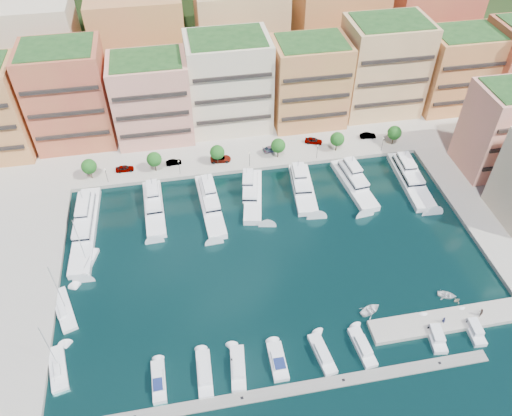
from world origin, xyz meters
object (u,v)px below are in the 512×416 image
object	(u,v)px
lamppost_1	(179,165)
car_1	(174,162)
car_4	(314,141)
yacht_5	(353,181)
cruiser_1	(159,382)
tree_2	(217,152)
yacht_3	(252,193)
tree_4	(337,139)
yacht_4	(302,186)
car_2	(221,159)
person_1	(481,313)
cruiser_9	(473,329)
tender_3	(457,300)
cruiser_8	(435,335)
sailboat_2	(87,263)
yacht_2	(210,202)
cruiser_4	(278,362)
lamppost_3	(317,150)
lamppost_0	(106,173)
yacht_6	(410,177)
car_3	(272,149)
tree_3	(278,146)
cruiser_2	(205,374)
cruiser_6	(362,347)
tender_2	(447,295)
lamppost_4	(383,142)
sailboat_1	(64,310)
person_0	(444,320)
cruiser_3	(238,368)
sailboat_0	(58,369)
tree_1	(154,159)
yacht_0	(85,225)
car_5	(368,136)
tree_0	(89,167)
tender_0	(370,310)
yacht_1	(154,206)
cruiser_5	(322,354)
car_0	(125,168)
tree_5	(394,133)

from	to	relation	value
lamppost_1	car_1	xyz separation A→B (m)	(-1.34, 4.18, -2.17)
car_1	car_4	bearing A→B (deg)	-90.01
yacht_5	cruiser_1	bearing A→B (deg)	-138.32
tree_2	yacht_3	world-z (taller)	tree_2
tree_4	yacht_5	world-z (taller)	tree_4
lamppost_1	yacht_4	bearing A→B (deg)	-19.67
car_2	person_1	distance (m)	71.17
cruiser_9	tender_3	xyz separation A→B (m)	(0.16, 6.75, -0.15)
cruiser_8	sailboat_2	bearing A→B (deg)	155.20
yacht_2	cruiser_4	distance (m)	44.27
lamppost_3	cruiser_9	distance (m)	57.93
lamppost_0	yacht_6	size ratio (longest dim) A/B	0.19
car_3	tree_4	bearing A→B (deg)	-112.19
tree_3	cruiser_2	bearing A→B (deg)	-113.94
cruiser_6	car_2	bearing A→B (deg)	107.32
sailboat_2	tender_2	distance (m)	75.14
yacht_2	lamppost_4	bearing A→B (deg)	14.23
sailboat_1	person_0	bearing A→B (deg)	-13.04
yacht_2	cruiser_3	size ratio (longest dim) A/B	2.45
yacht_3	cruiser_6	size ratio (longest dim) A/B	2.24
lamppost_4	sailboat_0	bearing A→B (deg)	-147.80
car_4	cruiser_2	bearing A→B (deg)	170.81
tree_1	cruiser_4	xyz separation A→B (m)	(19.41, -58.10, -4.17)
cruiser_2	person_0	distance (m)	45.84
yacht_0	sailboat_2	world-z (taller)	sailboat_2
lamppost_0	cruiser_4	world-z (taller)	lamppost_0
car_5	cruiser_3	bearing A→B (deg)	149.03
sailboat_2	tender_2	size ratio (longest dim) A/B	3.58
yacht_0	sailboat_2	distance (m)	10.95
sailboat_0	sailboat_2	bearing A→B (deg)	81.63
tender_3	tree_4	bearing A→B (deg)	-1.65
yacht_3	car_3	world-z (taller)	yacht_3
cruiser_6	lamppost_3	bearing A→B (deg)	83.19
tree_0	cruiser_4	bearing A→B (deg)	-58.64
tree_1	tender_0	distance (m)	64.33
yacht_1	person_0	distance (m)	68.14
sailboat_2	yacht_3	bearing A→B (deg)	21.07
lamppost_4	yacht_4	size ratio (longest dim) A/B	0.23
tree_4	tender_0	size ratio (longest dim) A/B	1.27
cruiser_5	cruiser_8	bearing A→B (deg)	0.02
sailboat_1	person_1	bearing A→B (deg)	-11.68
tender_2	person_1	bearing A→B (deg)	-125.90
cruiser_3	lamppost_0	bearing A→B (deg)	113.43
cruiser_5	car_0	bearing A→B (deg)	120.82
tree_1	tender_0	xyz separation A→B (m)	(39.65, -50.48, -4.28)
tree_5	yacht_0	bearing A→B (deg)	-168.08
yacht_6	person_1	xyz separation A→B (m)	(-3.39, -41.46, 0.78)
yacht_0	yacht_3	bearing A→B (deg)	5.78
sailboat_1	person_0	xyz separation A→B (m)	(71.40, -16.54, 1.55)
yacht_0	cruiser_5	world-z (taller)	yacht_0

